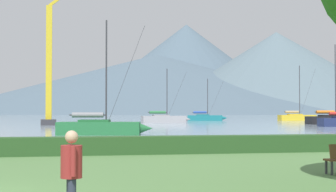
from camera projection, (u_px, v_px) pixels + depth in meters
name	position (u px, v px, depth m)	size (l,w,h in m)	color
harbor_water	(62.00, 118.00, 146.21)	(320.00, 246.00, 0.00)	#8499A8
hedge_line	(4.00, 147.00, 22.43)	(80.00, 1.20, 0.81)	#284C23
sailboat_slip_0	(100.00, 127.00, 42.15)	(7.93, 3.51, 9.46)	#236B38
sailboat_slip_1	(205.00, 117.00, 102.15)	(8.06, 3.82, 8.39)	#19707A
sailboat_slip_2	(333.00, 119.00, 75.44)	(8.53, 2.59, 11.77)	black
sailboat_slip_3	(164.00, 119.00, 84.10)	(8.26, 2.72, 8.89)	#9E9EA3
sailboat_slip_4	(297.00, 117.00, 102.84)	(8.44, 2.90, 11.07)	gold
person_standing_walker	(71.00, 171.00, 8.62)	(0.36, 0.57, 1.65)	#2D3347
dock_crane	(51.00, 70.00, 70.13)	(8.07, 2.00, 22.01)	#333338
distant_hill_west_ridge	(276.00, 73.00, 364.47)	(186.64, 186.64, 58.02)	slate
distant_hill_east_ridge	(186.00, 69.00, 440.75)	(197.44, 197.44, 76.22)	#4C6070
distant_hill_far_shoulder	(157.00, 84.00, 401.70)	(333.61, 333.61, 45.95)	#4C6070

